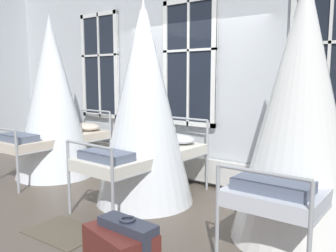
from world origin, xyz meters
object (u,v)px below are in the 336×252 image
object	(u,v)px
cot_first	(53,99)
cot_second	(144,106)
cot_third	(300,114)
travel_trunk	(120,249)
suitcase_dark	(128,245)

from	to	relation	value
cot_first	cot_second	distance (m)	2.08
cot_third	travel_trunk	bearing A→B (deg)	145.77
suitcase_dark	cot_third	bearing A→B (deg)	58.24
cot_second	cot_first	bearing A→B (deg)	90.37
cot_second	suitcase_dark	world-z (taller)	cot_second
cot_third	suitcase_dark	distance (m)	2.06
cot_first	travel_trunk	size ratio (longest dim) A/B	4.19
suitcase_dark	cot_first	bearing A→B (deg)	156.39
cot_third	suitcase_dark	size ratio (longest dim) A/B	4.74
cot_third	suitcase_dark	bearing A→B (deg)	146.54
cot_second	travel_trunk	size ratio (longest dim) A/B	4.17
cot_second	suitcase_dark	xyz separation A→B (m)	(1.03, -1.41, -1.07)
cot_first	cot_third	bearing A→B (deg)	-91.26
cot_second	cot_third	distance (m)	1.99
cot_first	cot_third	size ratio (longest dim) A/B	1.00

